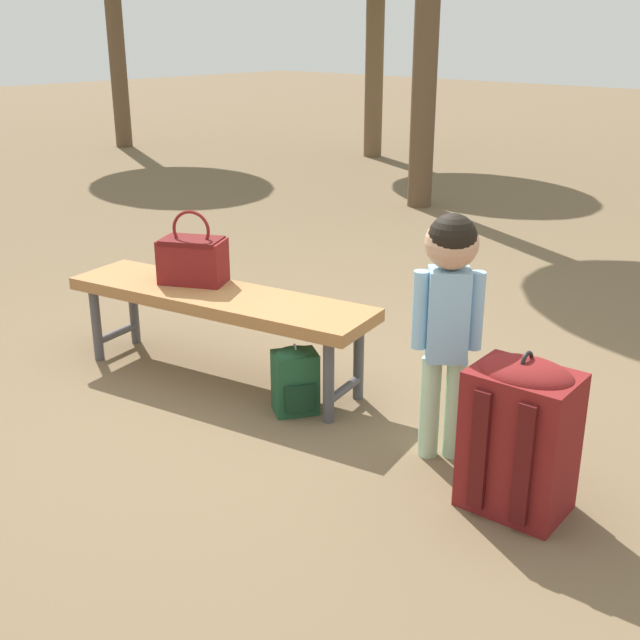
# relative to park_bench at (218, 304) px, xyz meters

# --- Properties ---
(ground_plane) EXTENTS (40.00, 40.00, 0.00)m
(ground_plane) POSITION_rel_park_bench_xyz_m (0.46, -0.06, -0.39)
(ground_plane) COLOR brown
(ground_plane) RESTS_ON ground
(park_bench) EXTENTS (1.65, 0.73, 0.45)m
(park_bench) POSITION_rel_park_bench_xyz_m (0.00, 0.00, 0.00)
(park_bench) COLOR #9E6B3D
(park_bench) RESTS_ON ground
(handbag) EXTENTS (0.37, 0.31, 0.37)m
(handbag) POSITION_rel_park_bench_xyz_m (-0.21, 0.02, 0.18)
(handbag) COLOR maroon
(handbag) RESTS_ON park_bench
(child_standing) EXTENTS (0.23, 0.20, 1.01)m
(child_standing) POSITION_rel_park_bench_xyz_m (1.25, 0.10, 0.29)
(child_standing) COLOR #B2D8B2
(child_standing) RESTS_ON ground
(backpack_large) EXTENTS (0.39, 0.35, 0.62)m
(backpack_large) POSITION_rel_park_bench_xyz_m (1.67, -0.03, -0.09)
(backpack_large) COLOR maroon
(backpack_large) RESTS_ON ground
(backpack_small) EXTENTS (0.23, 0.24, 0.33)m
(backpack_small) POSITION_rel_park_bench_xyz_m (0.53, -0.02, -0.23)
(backpack_small) COLOR #1E4C2D
(backpack_small) RESTS_ON ground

